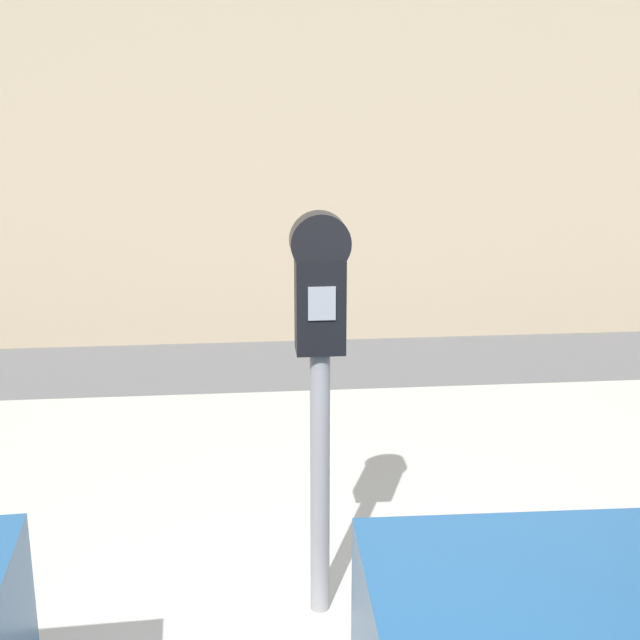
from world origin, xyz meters
TOP-DOWN VIEW (x-y plane):
  - sidewalk at (0.00, 2.20)m, footprint 24.00×2.80m
  - building_facade at (0.00, 5.28)m, footprint 24.00×0.30m
  - parking_meter at (-0.14, 1.10)m, footprint 0.22×0.14m

SIDE VIEW (x-z plane):
  - sidewalk at x=0.00m, z-range 0.00..0.12m
  - parking_meter at x=-0.14m, z-range 0.41..2.01m
  - building_facade at x=0.00m, z-range 0.00..4.82m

